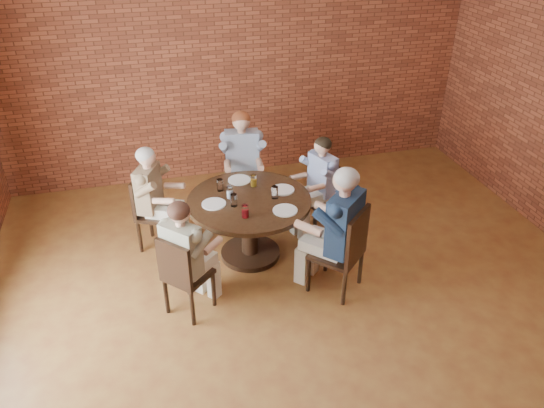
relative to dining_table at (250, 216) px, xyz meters
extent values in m
plane|color=olive|center=(0.36, -1.35, -0.53)|extent=(7.00, 7.00, 0.00)
plane|color=brown|center=(0.36, 2.15, 1.17)|extent=(7.00, 0.00, 7.00)
cylinder|color=black|center=(0.00, 0.00, -0.50)|extent=(0.68, 0.68, 0.06)
cylinder|color=black|center=(0.00, 0.00, -0.18)|extent=(0.19, 0.19, 0.64)
cylinder|color=#332112|center=(0.00, 0.00, 0.20)|extent=(1.35, 1.35, 0.05)
cube|color=black|center=(0.92, 0.33, -0.10)|extent=(0.48, 0.48, 0.04)
cube|color=black|center=(1.07, 0.39, 0.13)|extent=(0.16, 0.36, 0.42)
cylinder|color=black|center=(0.72, 0.43, -0.32)|extent=(0.04, 0.04, 0.41)
cylinder|color=black|center=(0.82, 0.13, -0.32)|extent=(0.04, 0.04, 0.41)
cylinder|color=black|center=(1.01, 0.53, -0.32)|extent=(0.04, 0.04, 0.41)
cylinder|color=black|center=(1.11, 0.24, -0.32)|extent=(0.04, 0.04, 0.41)
cube|color=black|center=(0.14, 1.00, -0.10)|extent=(0.49, 0.49, 0.04)
cube|color=black|center=(0.17, 1.19, 0.17)|extent=(0.44, 0.10, 0.50)
cylinder|color=black|center=(-0.07, 0.84, -0.32)|extent=(0.04, 0.04, 0.41)
cylinder|color=black|center=(0.30, 0.79, -0.32)|extent=(0.04, 0.04, 0.41)
cylinder|color=black|center=(-0.02, 1.21, -0.32)|extent=(0.04, 0.04, 0.41)
cylinder|color=black|center=(0.35, 1.16, -0.32)|extent=(0.04, 0.04, 0.41)
cube|color=black|center=(-0.99, 0.47, -0.10)|extent=(0.52, 0.52, 0.04)
cube|color=black|center=(-1.15, 0.55, 0.14)|extent=(0.20, 0.37, 0.45)
cylinder|color=black|center=(-0.91, 0.25, -0.32)|extent=(0.04, 0.04, 0.41)
cylinder|color=black|center=(-0.77, 0.55, -0.32)|extent=(0.04, 0.04, 0.41)
cylinder|color=black|center=(-1.21, 0.39, -0.32)|extent=(0.04, 0.04, 0.41)
cylinder|color=black|center=(-1.07, 0.69, -0.32)|extent=(0.04, 0.04, 0.41)
cube|color=black|center=(-0.78, -0.73, -0.10)|extent=(0.55, 0.55, 0.04)
cube|color=black|center=(-0.90, -0.85, 0.14)|extent=(0.30, 0.31, 0.45)
cylinder|color=black|center=(-0.54, -0.74, -0.32)|extent=(0.04, 0.04, 0.41)
cylinder|color=black|center=(-0.77, -0.50, -0.32)|extent=(0.04, 0.04, 0.41)
cylinder|color=black|center=(-0.78, -0.97, -0.32)|extent=(0.04, 0.04, 0.41)
cylinder|color=black|center=(-1.01, -0.73, -0.32)|extent=(0.04, 0.04, 0.41)
cube|color=black|center=(0.73, -0.77, -0.10)|extent=(0.66, 0.66, 0.04)
cube|color=black|center=(0.88, -0.93, 0.19)|extent=(0.37, 0.35, 0.53)
cylinder|color=black|center=(0.74, -0.49, -0.32)|extent=(0.04, 0.04, 0.41)
cylinder|color=black|center=(0.45, -0.77, -0.32)|extent=(0.04, 0.04, 0.41)
cylinder|color=black|center=(1.02, -0.78, -0.32)|extent=(0.04, 0.04, 0.41)
cylinder|color=black|center=(0.72, -1.06, -0.32)|extent=(0.04, 0.04, 0.41)
cylinder|color=white|center=(0.41, 0.09, 0.23)|extent=(0.26, 0.26, 0.01)
cylinder|color=white|center=(-0.02, 0.45, 0.23)|extent=(0.26, 0.26, 0.01)
cylinder|color=white|center=(-0.39, -0.02, 0.23)|extent=(0.26, 0.26, 0.01)
cylinder|color=white|center=(0.31, -0.34, 0.23)|extent=(0.26, 0.26, 0.01)
cylinder|color=white|center=(0.28, -0.05, 0.29)|extent=(0.07, 0.07, 0.14)
cylinder|color=white|center=(0.12, 0.27, 0.29)|extent=(0.07, 0.07, 0.14)
cylinder|color=white|center=(-0.27, 0.27, 0.29)|extent=(0.07, 0.07, 0.14)
cylinder|color=white|center=(-0.19, 0.08, 0.29)|extent=(0.07, 0.07, 0.14)
cylinder|color=white|center=(-0.19, -0.10, 0.29)|extent=(0.07, 0.07, 0.14)
cylinder|color=white|center=(-0.12, -0.35, 0.29)|extent=(0.07, 0.07, 0.14)
cube|color=black|center=(0.34, -0.37, 0.23)|extent=(0.13, 0.17, 0.01)
camera|label=1|loc=(-1.02, -4.86, 3.11)|focal=35.00mm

